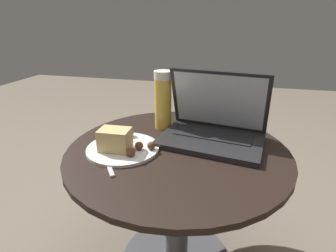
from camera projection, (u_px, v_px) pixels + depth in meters
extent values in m
cylinder|color=#515156|center=(176.00, 210.00, 0.93)|extent=(0.09, 0.09, 0.46)
cylinder|color=black|center=(177.00, 150.00, 0.84)|extent=(0.70, 0.70, 0.02)
cube|color=#232326|center=(211.00, 140.00, 0.86)|extent=(0.36, 0.27, 0.02)
cube|color=black|center=(213.00, 134.00, 0.89)|extent=(0.27, 0.15, 0.00)
cube|color=#232326|center=(218.00, 101.00, 0.89)|extent=(0.34, 0.13, 0.21)
cube|color=silver|center=(218.00, 101.00, 0.88)|extent=(0.31, 0.11, 0.19)
cylinder|color=gold|center=(163.00, 104.00, 0.96)|extent=(0.06, 0.06, 0.18)
cylinder|color=white|center=(163.00, 75.00, 0.92)|extent=(0.06, 0.06, 0.03)
cylinder|color=white|center=(123.00, 148.00, 0.82)|extent=(0.23, 0.23, 0.01)
cube|color=#DBB775|center=(115.00, 140.00, 0.79)|extent=(0.09, 0.07, 0.07)
sphere|color=brown|center=(151.00, 146.00, 0.80)|extent=(0.02, 0.02, 0.02)
sphere|color=brown|center=(139.00, 146.00, 0.80)|extent=(0.03, 0.03, 0.03)
sphere|color=brown|center=(131.00, 152.00, 0.76)|extent=(0.03, 0.03, 0.03)
sphere|color=#4C6B33|center=(130.00, 132.00, 0.89)|extent=(0.03, 0.03, 0.03)
cube|color=silver|center=(108.00, 165.00, 0.73)|extent=(0.08, 0.10, 0.01)
cube|color=silver|center=(103.00, 152.00, 0.80)|extent=(0.05, 0.06, 0.01)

